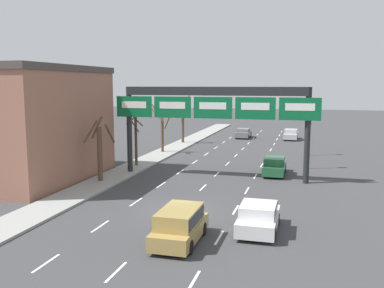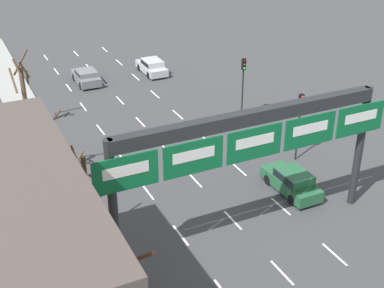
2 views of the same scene
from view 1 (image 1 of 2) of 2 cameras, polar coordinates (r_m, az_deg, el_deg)
name	(u,v)px [view 1 (image 1 of 2)]	position (r m, az deg, el deg)	size (l,w,h in m)	color
ground_plane	(180,210)	(26.53, -1.66, -8.83)	(220.00, 220.00, 0.00)	#3D3D3F
sidewalk_left	(64,200)	(29.75, -16.69, -7.15)	(2.80, 110.00, 0.15)	#999993
lane_dashes	(222,169)	(39.27, 4.09, -3.28)	(6.72, 67.00, 0.01)	white
sign_gantry	(214,105)	(34.61, 2.89, 5.16)	(16.70, 0.70, 7.46)	#232628
building_near	(22,123)	(37.04, -21.69, 2.62)	(10.20, 12.92, 9.12)	#9E6651
car_silver	(291,134)	(60.99, 13.03, 1.31)	(1.86, 4.35, 1.46)	#B7B7BC
suv_gold	(180,224)	(21.13, -1.65, -10.58)	(1.92, 4.33, 1.71)	#A88947
car_green	(275,165)	(37.12, 10.96, -2.81)	(1.80, 4.38, 1.52)	#235B38
car_white	(258,217)	(22.90, 8.86, -9.55)	(1.99, 4.11, 1.53)	silver
car_grey	(243,133)	(61.64, 6.86, 1.49)	(1.92, 4.07, 1.37)	slate
traffic_light_near_gantry	(309,131)	(39.96, 15.35, 1.68)	(0.30, 0.35, 4.88)	black
traffic_light_mid_block	(310,122)	(47.52, 15.49, 2.79)	(0.30, 0.35, 5.06)	black
tree_bare_closest	(100,149)	(34.10, -12.21, -0.59)	(2.07, 1.86, 5.03)	brown
tree_bare_second	(162,127)	(47.65, -4.03, 2.22)	(2.35, 2.37, 5.34)	brown
tree_bare_third	(135,133)	(39.91, -7.55, 1.44)	(1.84, 1.90, 5.92)	brown
tree_bare_furthest	(183,119)	(55.34, -1.24, 3.33)	(1.62, 1.62, 6.07)	brown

